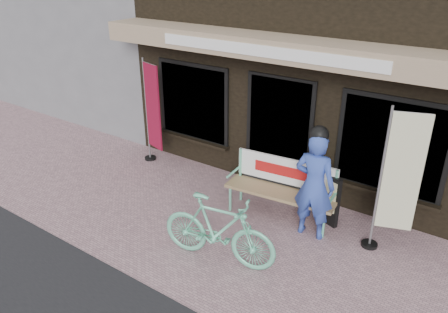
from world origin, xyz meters
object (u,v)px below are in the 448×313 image
Objects in this scene: nobori_red at (152,112)px; menu_stand at (328,199)px; bench at (283,184)px; nobori_cream at (397,181)px; bicycle at (218,230)px; person at (314,184)px.

menu_stand is (3.97, -0.08, -0.70)m from nobori_red.
nobori_red is (-3.23, 0.29, 0.56)m from bench.
nobori_cream reaches higher than bench.
nobori_cream is at bearing 13.28° from nobori_red.
menu_stand is at bearing -36.39° from bicycle.
bicycle reaches higher than bench.
nobori_red reaches higher than menu_stand.
nobori_red is 0.98× the size of nobori_cream.
person is at bearing -78.45° from menu_stand.
nobori_cream reaches higher than bicycle.
menu_stand is (-1.04, 0.17, -0.72)m from nobori_cream.
bicycle is 2.66m from nobori_cream.
person is 3.94m from nobori_red.
bench is at bearing 162.43° from nobori_cream.
person is 1.66m from bicycle.
bench is 2.16× the size of menu_stand.
nobori_cream is at bearing -4.11° from bench.
menu_stand is at bearing 77.13° from person.
menu_stand is at bearing 14.95° from nobori_red.
bench is at bearing 155.95° from person.
bicycle is 0.78× the size of nobori_red.
bench is 0.84× the size of nobori_cream.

